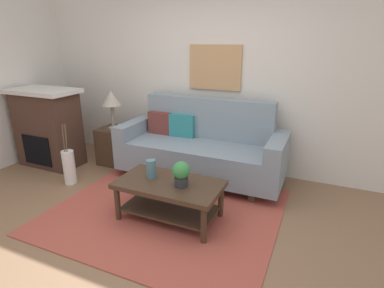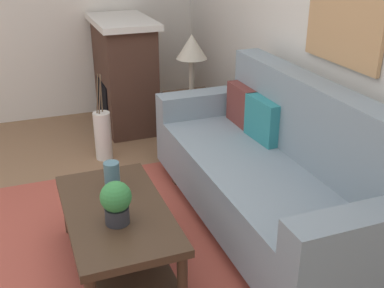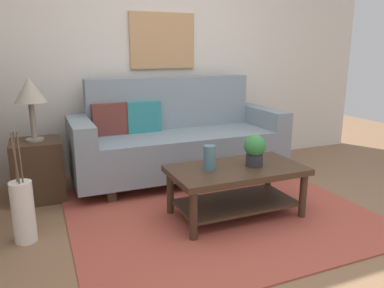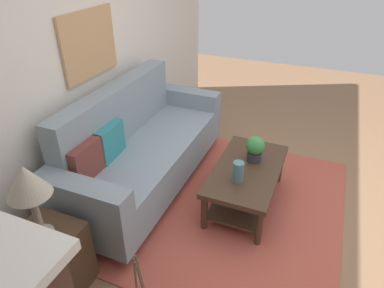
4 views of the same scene
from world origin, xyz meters
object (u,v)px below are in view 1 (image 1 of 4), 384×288
Objects in this scene: side_table at (115,146)px; couch at (201,148)px; fireplace at (48,127)px; tabletop_vase at (151,169)px; throw_pillow_teal at (182,125)px; framed_painting at (215,68)px; throw_pillow_maroon at (161,123)px; coffee_table at (169,192)px; potted_plant_tabletop at (181,173)px; floor_vase at (69,167)px; table_lamp at (111,100)px.

couch is at bearing 1.74° from side_table.
fireplace is at bearing -153.60° from side_table.
tabletop_vase is 2.23m from fireplace.
side_table is (-1.07, -0.17, -0.40)m from throw_pillow_teal.
throw_pillow_maroon is at bearing -153.88° from framed_painting.
couch is at bearing -90.00° from framed_painting.
coffee_table is 1.84m from side_table.
throw_pillow_maroon reaches higher than potted_plant_tabletop.
fireplace is at bearing 165.61° from potted_plant_tabletop.
tabletop_vase is at bearing -7.74° from floor_vase.
framed_painting reaches higher than throw_pillow_maroon.
tabletop_vase is at bearing 172.10° from coffee_table.
couch is 6.20× the size of throw_pillow_maroon.
table_lamp is (-1.42, -0.04, 0.56)m from couch.
fireplace is 2.54× the size of floor_vase.
table_lamp is 1.25× the size of floor_vase.
coffee_table is 2.41× the size of floor_vase.
side_table is (-1.65, 1.08, -0.29)m from potted_plant_tabletop.
coffee_table is 1.96× the size of side_table.
couch is at bearing 82.33° from tabletop_vase.
fireplace reaches higher than coffee_table.
potted_plant_tabletop reaches higher than coffee_table.
couch is 2.34m from fireplace.
tabletop_vase is at bearing 171.81° from potted_plant_tabletop.
couch is 3.91× the size of table_lamp.
table_lamp is at bearing 26.40° from fireplace.
fireplace reaches higher than couch.
floor_vase is (-1.53, -0.88, -0.20)m from couch.
potted_plant_tabletop is at bearing -7.83° from floor_vase.
throw_pillow_teal is at bearing 17.24° from fireplace.
floor_vase is at bearing -28.21° from fireplace.
coffee_table is 1.96m from table_lamp.
throw_pillow_maroon is at bearing 126.79° from potted_plant_tabletop.
coffee_table is 0.30m from potted_plant_tabletop.
fireplace reaches higher than throw_pillow_teal.
floor_vase is (-0.84, -1.01, -0.45)m from throw_pillow_maroon.
table_lamp is at bearing -171.02° from throw_pillow_teal.
table_lamp reaches higher than potted_plant_tabletop.
coffee_table is 5.57× the size of tabletop_vase.
table_lamp is (-1.65, 1.08, 0.42)m from potted_plant_tabletop.
table_lamp is (-1.07, -0.17, 0.31)m from throw_pillow_teal.
throw_pillow_maroon is 1.82× the size of tabletop_vase.
throw_pillow_teal is at bearing 8.98° from table_lamp.
side_table is 0.71m from table_lamp.
tabletop_vase is 1.70m from table_lamp.
coffee_table is at bearing -70.47° from throw_pillow_teal.
side_table is (-0.72, -0.17, -0.40)m from throw_pillow_maroon.
throw_pillow_teal is (-0.35, 0.13, 0.25)m from couch.
fireplace is (-2.38, 0.63, 0.27)m from coffee_table.
couch reaches higher than throw_pillow_maroon.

